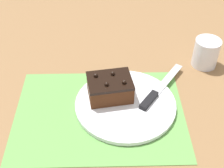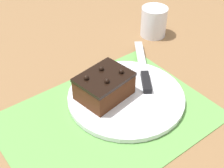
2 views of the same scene
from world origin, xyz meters
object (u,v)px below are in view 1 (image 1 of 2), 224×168
cake_plate (125,104)px  drinking_glass (206,53)px  chocolate_cake (110,88)px  serving_knife (156,93)px

cake_plate → drinking_glass: bearing=35.1°
cake_plate → chocolate_cake: (-0.04, 0.03, 0.04)m
chocolate_cake → serving_knife: 0.13m
cake_plate → chocolate_cake: chocolate_cake is taller
chocolate_cake → serving_knife: chocolate_cake is taller
serving_knife → drinking_glass: size_ratio=2.21×
chocolate_cake → drinking_glass: (0.31, 0.16, -0.00)m
cake_plate → chocolate_cake: bearing=145.5°
cake_plate → serving_knife: serving_knife is taller
cake_plate → serving_knife: 0.09m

